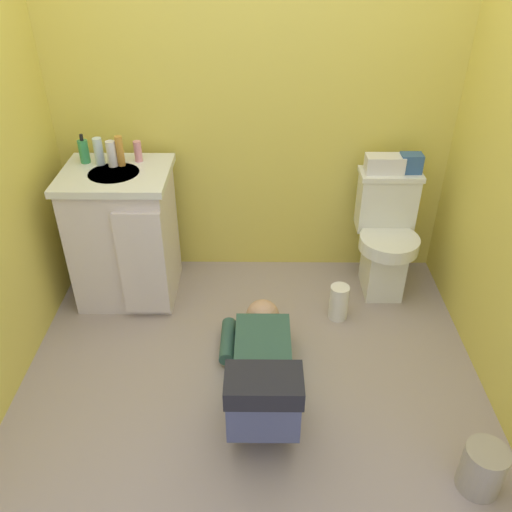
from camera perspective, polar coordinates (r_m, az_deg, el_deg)
The scene contains 15 objects.
ground_plane at distance 2.90m, azimuth -0.47°, elevation -11.98°, with size 2.86×2.97×0.04m, color gray.
wall_back at distance 3.18m, azimuth -0.28°, elevation 18.01°, with size 2.52×0.08×2.40m, color #DDCB50.
toilet at distance 3.32m, azimuth 13.68°, elevation 2.08°, with size 0.36×0.46×0.75m.
vanity_cabinet at distance 3.24m, azimuth -13.86°, elevation 2.28°, with size 0.60×0.53×0.82m.
faucet at distance 3.17m, azimuth -14.46°, elevation 10.64°, with size 0.02×0.02×0.10m, color silver.
person_plumber at distance 2.61m, azimuth 0.63°, elevation -12.26°, with size 0.39×1.06×0.52m.
tissue_box at distance 3.20m, azimuth 13.60°, elevation 9.57°, with size 0.22×0.11×0.10m, color silver.
toiletry_bag at distance 3.23m, azimuth 16.24°, elevation 9.52°, with size 0.12×0.09×0.11m, color #33598C.
soap_dispenser at distance 3.20m, azimuth -17.93°, elevation 10.63°, with size 0.06×0.06×0.17m.
bottle_clear at distance 3.15m, azimuth -16.47°, elevation 10.68°, with size 0.05×0.05×0.15m, color silver.
bottle_white at distance 3.11m, azimuth -15.19°, elevation 10.50°, with size 0.05×0.05×0.15m, color silver.
bottle_amber at distance 3.10m, azimuth -14.35°, elevation 10.83°, with size 0.04×0.04×0.17m, color #C68835.
bottle_pink at distance 3.14m, azimuth -12.52°, elevation 10.88°, with size 0.04×0.04×0.12m, color pink.
trash_can at distance 2.53m, azimuth 23.05°, elevation -20.21°, with size 0.18×0.18×0.23m, color #9E9480.
paper_towel_roll at distance 3.15m, azimuth 8.84°, elevation -4.91°, with size 0.11×0.11×0.22m, color white.
Camera 1 is at (0.04, -2.03, 2.05)m, focal length 37.40 mm.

